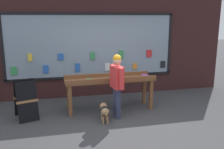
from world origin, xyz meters
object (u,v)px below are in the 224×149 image
at_px(display_table_main, 110,82).
at_px(sandwich_board_sign, 26,99).
at_px(small_dog, 104,110).
at_px(person_browsing, 117,82).

relative_size(display_table_main, sandwich_board_sign, 2.49).
bearing_deg(display_table_main, sandwich_board_sign, -176.28).
height_order(small_dog, sandwich_board_sign, sandwich_board_sign).
bearing_deg(sandwich_board_sign, display_table_main, -13.46).
relative_size(display_table_main, small_dog, 4.37).
xyz_separation_m(display_table_main, sandwich_board_sign, (-2.17, -0.14, -0.26)).
bearing_deg(display_table_main, small_dog, -111.59).
bearing_deg(display_table_main, person_browsing, -86.32).
bearing_deg(small_dog, display_table_main, -18.55).
xyz_separation_m(small_dog, sandwich_board_sign, (-1.85, 0.65, 0.21)).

